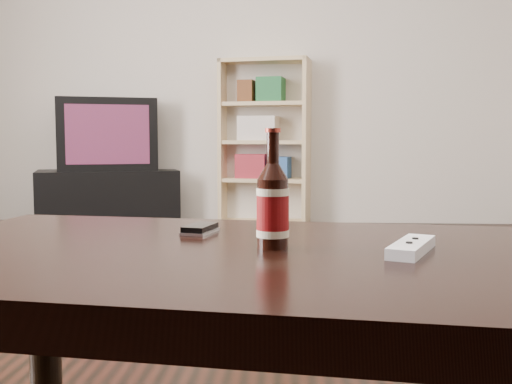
# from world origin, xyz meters

# --- Properties ---
(floor) EXTENTS (5.00, 6.00, 0.01)m
(floor) POSITION_xyz_m (0.00, 0.00, -0.01)
(floor) COLOR black
(floor) RESTS_ON ground
(wall_back) EXTENTS (5.00, 0.02, 2.70)m
(wall_back) POSITION_xyz_m (0.00, 3.01, 1.35)
(wall_back) COLOR beige
(wall_back) RESTS_ON ground
(tv_stand) EXTENTS (1.23, 0.89, 0.44)m
(tv_stand) POSITION_xyz_m (-1.13, 2.81, 0.22)
(tv_stand) COLOR black
(tv_stand) RESTS_ON floor
(tv) EXTENTS (0.89, 0.71, 0.58)m
(tv) POSITION_xyz_m (-1.13, 2.80, 0.73)
(tv) COLOR black
(tv) RESTS_ON tv_stand
(bookshelf) EXTENTS (0.77, 0.45, 1.34)m
(bookshelf) POSITION_xyz_m (0.16, 2.96, 0.70)
(bookshelf) COLOR tan
(bookshelf) RESTS_ON floor
(coffee_table) EXTENTS (1.41, 0.93, 0.50)m
(coffee_table) POSITION_xyz_m (0.30, -0.96, 0.43)
(coffee_table) COLOR black
(coffee_table) RESTS_ON floor
(beer_bottle) EXTENTS (0.07, 0.07, 0.21)m
(beer_bottle) POSITION_xyz_m (0.35, -0.94, 0.57)
(beer_bottle) COLOR black
(beer_bottle) RESTS_ON coffee_table
(phone) EXTENTS (0.07, 0.11, 0.02)m
(phone) POSITION_xyz_m (0.19, -0.77, 0.50)
(phone) COLOR silver
(phone) RESTS_ON coffee_table
(remote) EXTENTS (0.11, 0.18, 0.02)m
(remote) POSITION_xyz_m (0.59, -0.97, 0.50)
(remote) COLOR white
(remote) RESTS_ON coffee_table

